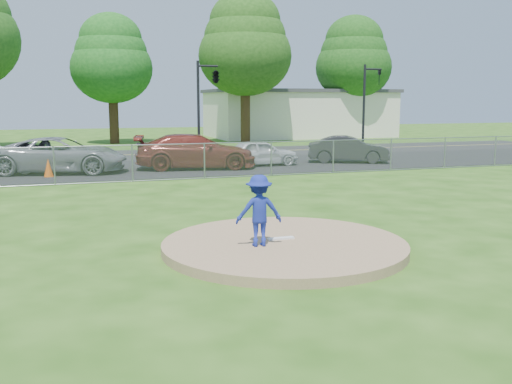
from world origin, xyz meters
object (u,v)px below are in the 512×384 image
at_px(parked_car_gray, 61,155).
at_px(parked_car_pearl, 260,153).
at_px(tree_right, 245,44).
at_px(traffic_signal_right, 367,99).
at_px(commercial_building, 298,113).
at_px(traffic_signal_center, 214,78).
at_px(parked_car_darkred, 196,151).
at_px(tree_far_right, 354,58).
at_px(parked_car_charcoal, 349,149).
at_px(tree_center, 112,58).
at_px(traffic_cone, 48,168).
at_px(pitcher, 259,211).

bearing_deg(parked_car_gray, parked_car_pearl, -76.09).
distance_m(tree_right, traffic_signal_right, 12.08).
distance_m(commercial_building, traffic_signal_right, 16.14).
bearing_deg(traffic_signal_center, tree_right, 63.29).
xyz_separation_m(commercial_building, parked_car_darkred, (-14.59, -22.35, -1.31)).
relative_size(tree_far_right, parked_car_charcoal, 2.50).
relative_size(traffic_signal_right, parked_car_charcoal, 1.31).
bearing_deg(traffic_signal_right, parked_car_pearl, -147.31).
relative_size(parked_car_darkred, parked_car_pearl, 1.50).
height_order(commercial_building, tree_right, tree_right).
distance_m(tree_center, traffic_cone, 20.69).
height_order(pitcher, parked_car_gray, pitcher).
distance_m(tree_center, parked_car_charcoal, 21.84).
height_order(tree_right, parked_car_pearl, tree_right).
bearing_deg(parked_car_gray, tree_center, 2.03).
xyz_separation_m(tree_right, parked_car_pearl, (-4.16, -16.03, -6.98)).
bearing_deg(tree_center, tree_right, -11.31).
bearing_deg(parked_car_gray, commercial_building, -29.44).
bearing_deg(tree_center, parked_car_gray, -101.85).
bearing_deg(parked_car_pearl, parked_car_gray, 87.03).
distance_m(traffic_signal_center, traffic_signal_right, 10.34).
bearing_deg(parked_car_pearl, parked_car_darkred, 92.25).
height_order(parked_car_darkred, parked_car_charcoal, parked_car_darkred).
xyz_separation_m(commercial_building, parked_car_pearl, (-11.16, -22.03, -1.49)).
bearing_deg(traffic_signal_center, tree_center, 112.49).
distance_m(parked_car_gray, parked_car_charcoal, 14.59).
height_order(traffic_signal_right, pitcher, traffic_signal_right).
distance_m(traffic_signal_center, parked_car_pearl, 7.26).
distance_m(traffic_signal_center, traffic_cone, 12.53).
bearing_deg(traffic_signal_right, parked_car_gray, -162.40).
bearing_deg(parked_car_gray, traffic_signal_right, -58.51).
relative_size(tree_center, tree_right, 0.85).
bearing_deg(tree_far_right, tree_right, -164.74).
xyz_separation_m(tree_center, parked_car_pearl, (5.84, -18.03, -5.80)).
relative_size(traffic_signal_center, parked_car_darkred, 0.97).
height_order(tree_right, traffic_cone, tree_right).
distance_m(traffic_signal_center, parked_car_charcoal, 9.29).
xyz_separation_m(tree_right, traffic_cone, (-14.31, -17.31, -7.25)).
bearing_deg(traffic_cone, parked_car_pearl, 7.16).
distance_m(traffic_signal_right, parked_car_charcoal, 7.98).
distance_m(traffic_signal_right, parked_car_darkred, 14.53).
bearing_deg(tree_far_right, parked_car_darkred, -133.85).
bearing_deg(traffic_cone, traffic_signal_right, 20.50).
distance_m(tree_right, tree_far_right, 11.42).
bearing_deg(tree_center, parked_car_darkred, -82.50).
relative_size(tree_right, pitcher, 7.61).
distance_m(parked_car_darkred, parked_car_pearl, 3.44).
height_order(commercial_building, traffic_cone, commercial_building).
bearing_deg(traffic_signal_right, pitcher, -123.87).
bearing_deg(pitcher, tree_right, -99.39).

